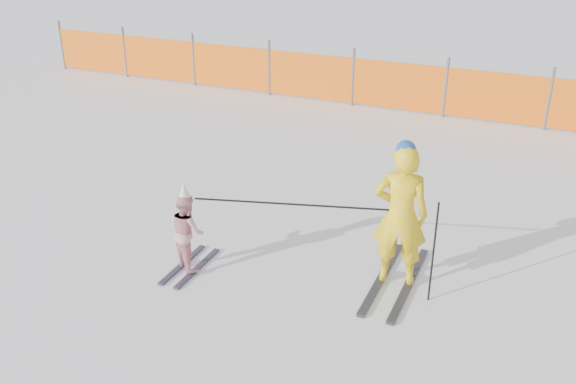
% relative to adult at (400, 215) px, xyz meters
% --- Properties ---
extents(ground, '(120.00, 120.00, 0.00)m').
position_rel_adult_xyz_m(ground, '(-1.37, -0.61, -0.91)').
color(ground, white).
rests_on(ground, ground).
extents(adult, '(0.71, 1.70, 1.83)m').
position_rel_adult_xyz_m(adult, '(0.00, 0.00, 0.00)').
color(adult, black).
rests_on(adult, ground).
extents(child, '(0.60, 1.00, 1.17)m').
position_rel_adult_xyz_m(child, '(-2.46, -0.70, -0.38)').
color(child, black).
rests_on(child, ground).
extents(ski_poles, '(2.80, 0.66, 1.26)m').
position_rel_adult_xyz_m(ski_poles, '(-0.64, -0.30, -0.06)').
color(ski_poles, black).
rests_on(ski_poles, ground).
extents(safety_fence, '(16.46, 0.06, 1.25)m').
position_rel_adult_xyz_m(safety_fence, '(-2.52, 6.52, -0.35)').
color(safety_fence, '#595960').
rests_on(safety_fence, ground).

